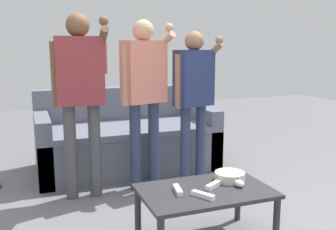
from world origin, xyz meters
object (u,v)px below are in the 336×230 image
object	(u,v)px
snack_bowl	(230,176)
player_center	(144,84)
game_remote_wand_spare	(213,185)
player_right	(194,89)
game_remote_wand_far	(203,195)
couch	(126,140)
coffee_table	(205,196)
player_left	(80,85)
game_remote_nunchuk	(239,183)
game_remote_wand_near	(178,190)

from	to	relation	value
snack_bowl	player_center	distance (m)	1.22
game_remote_wand_spare	player_right	bearing A→B (deg)	72.31
snack_bowl	game_remote_wand_far	bearing A→B (deg)	-145.95
player_right	game_remote_wand_spare	size ratio (longest dim) A/B	9.90
couch	coffee_table	distance (m)	1.80
couch	snack_bowl	distance (m)	1.74
game_remote_wand_far	player_left	bearing A→B (deg)	114.52
player_right	player_center	bearing A→B (deg)	175.80
player_left	game_remote_wand_spare	world-z (taller)	player_left
player_center	snack_bowl	bearing A→B (deg)	-74.55
snack_bowl	game_remote_wand_far	world-z (taller)	snack_bowl
game_remote_nunchuk	player_left	size ratio (longest dim) A/B	0.06
player_center	game_remote_wand_far	xyz separation A→B (m)	(-0.01, -1.26, -0.57)
player_right	game_remote_wand_far	bearing A→B (deg)	-111.75
couch	game_remote_wand_spare	world-z (taller)	couch
snack_bowl	game_remote_wand_near	bearing A→B (deg)	-170.06
game_remote_wand_near	player_center	bearing A→B (deg)	83.55
game_remote_wand_near	coffee_table	bearing A→B (deg)	-4.66
couch	snack_bowl	bearing A→B (deg)	-79.87
couch	player_right	distance (m)	1.05
coffee_table	game_remote_nunchuk	distance (m)	0.24
player_center	game_remote_wand_near	bearing A→B (deg)	-96.45
game_remote_nunchuk	game_remote_wand_far	world-z (taller)	game_remote_nunchuk
player_left	game_remote_wand_spare	xyz separation A→B (m)	(0.69, -1.08, -0.59)
player_left	game_remote_wand_near	xyz separation A→B (m)	(0.44, -1.08, -0.59)
player_center	game_remote_nunchuk	bearing A→B (deg)	-76.15
couch	player_left	xyz separation A→B (m)	(-0.55, -0.71, 0.69)
game_remote_nunchuk	game_remote_wand_far	distance (m)	0.32
couch	player_left	size ratio (longest dim) A/B	1.18
player_left	game_remote_wand_far	xyz separation A→B (m)	(0.55, -1.21, -0.59)
couch	coffee_table	bearing A→B (deg)	-87.60
player_center	game_remote_wand_far	world-z (taller)	player_center
game_remote_wand_far	player_center	bearing A→B (deg)	89.34
couch	game_remote_nunchuk	xyz separation A→B (m)	(0.31, -1.84, 0.11)
game_remote_nunchuk	player_right	distance (m)	1.26
player_left	player_center	bearing A→B (deg)	4.55
game_remote_wand_spare	coffee_table	bearing A→B (deg)	-168.73
game_remote_nunchuk	coffee_table	bearing A→B (deg)	171.08
game_remote_wand_spare	player_left	bearing A→B (deg)	122.63
player_left	snack_bowl	bearing A→B (deg)	-49.54
snack_bowl	game_remote_nunchuk	distance (m)	0.12
player_left	coffee_table	bearing A→B (deg)	-60.16
snack_bowl	player_center	bearing A→B (deg)	105.45
couch	player_right	bearing A→B (deg)	-54.85
player_right	couch	bearing A→B (deg)	125.15
coffee_table	game_remote_wand_near	distance (m)	0.20
couch	game_remote_wand_far	world-z (taller)	couch
player_left	couch	bearing A→B (deg)	51.86
player_center	game_remote_wand_spare	world-z (taller)	player_center
coffee_table	player_left	xyz separation A→B (m)	(-0.63, 1.10, 0.65)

